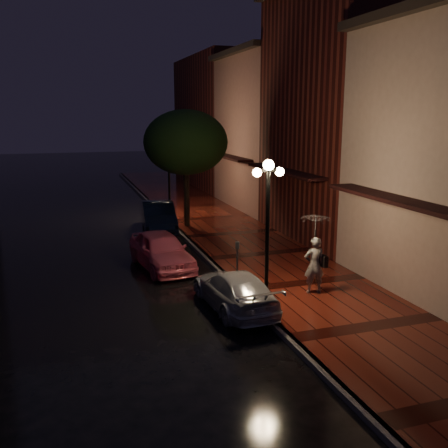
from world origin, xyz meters
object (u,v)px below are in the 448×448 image
object	(u,v)px
streetlamp_near	(268,223)
navy_car	(159,216)
woman_with_umbrella	(315,241)
street_tree	(186,144)
silver_car	(235,290)
pink_car	(161,250)
streetlamp_far	(169,171)
parking_meter	(237,258)

from	to	relation	value
streetlamp_near	navy_car	bearing A→B (deg)	96.25
navy_car	woman_with_umbrella	bearing A→B (deg)	-68.48
streetlamp_near	navy_car	xyz separation A→B (m)	(-1.20, 10.98, -1.88)
navy_car	street_tree	bearing A→B (deg)	6.57
navy_car	silver_car	bearing A→B (deg)	-82.58
pink_car	silver_car	xyz separation A→B (m)	(1.32, -4.63, -0.12)
streetlamp_near	street_tree	bearing A→B (deg)	88.65
streetlamp_far	woman_with_umbrella	size ratio (longest dim) A/B	1.69
street_tree	navy_car	size ratio (longest dim) A/B	1.33
street_tree	parking_meter	size ratio (longest dim) A/B	4.18
pink_car	parking_meter	world-z (taller)	parking_meter
pink_car	streetlamp_near	bearing A→B (deg)	-72.63
streetlamp_near	street_tree	distance (m)	11.12
pink_car	silver_car	bearing A→B (deg)	-81.97
parking_meter	navy_car	bearing A→B (deg)	118.91
woman_with_umbrella	streetlamp_far	bearing A→B (deg)	-75.50
streetlamp_near	navy_car	distance (m)	11.20
street_tree	silver_car	bearing A→B (deg)	-96.38
street_tree	pink_car	size ratio (longest dim) A/B	1.41
streetlamp_far	navy_car	distance (m)	3.76
streetlamp_near	silver_car	distance (m)	2.24
streetlamp_far	street_tree	world-z (taller)	street_tree
street_tree	woman_with_umbrella	xyz separation A→B (m)	(1.49, -10.71, -2.40)
silver_car	woman_with_umbrella	bearing A→B (deg)	179.23
streetlamp_near	silver_car	xyz separation A→B (m)	(-0.95, 0.18, -2.02)
silver_car	woman_with_umbrella	xyz separation A→B (m)	(2.70, 0.10, 1.26)
streetlamp_near	woman_with_umbrella	size ratio (longest dim) A/B	1.69
parking_meter	streetlamp_near	bearing A→B (deg)	-61.98
pink_car	navy_car	size ratio (longest dim) A/B	0.94
silver_car	parking_meter	xyz separation A→B (m)	(0.75, 1.88, 0.41)
pink_car	navy_car	distance (m)	6.26
streetlamp_near	silver_car	world-z (taller)	streetlamp_near
streetlamp_near	silver_car	bearing A→B (deg)	169.12
streetlamp_far	street_tree	bearing A→B (deg)	-85.09
streetlamp_near	navy_car	size ratio (longest dim) A/B	0.99
streetlamp_near	silver_car	size ratio (longest dim) A/B	1.08
streetlamp_near	parking_meter	distance (m)	2.63
streetlamp_far	navy_car	size ratio (longest dim) A/B	0.99
woman_with_umbrella	streetlamp_near	bearing A→B (deg)	16.48
woman_with_umbrella	parking_meter	size ratio (longest dim) A/B	1.84
streetlamp_far	streetlamp_near	bearing A→B (deg)	-90.00
silver_car	streetlamp_near	bearing A→B (deg)	166.18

